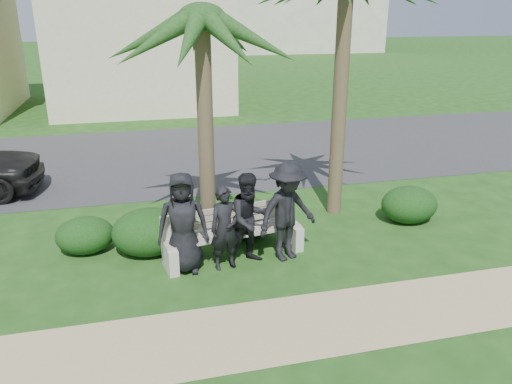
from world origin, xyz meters
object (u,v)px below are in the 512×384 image
man_d (287,212)px  man_c (250,219)px  man_a (183,223)px  man_b (225,228)px  park_bench (234,237)px  palm_left (202,20)px

man_d → man_c: bearing=161.1°
man_a → man_c: man_a is taller
man_b → man_d: size_ratio=0.82×
man_a → man_b: size_ratio=1.18×
man_a → man_c: (1.20, -0.00, -0.05)m
man_b → man_a: bearing=164.8°
park_bench → man_d: (0.95, -0.29, 0.52)m
palm_left → man_d: bearing=-54.6°
park_bench → palm_left: 4.09m
man_c → man_d: bearing=-16.3°
man_a → palm_left: (0.70, 1.70, 3.33)m
park_bench → palm_left: bearing=91.5°
park_bench → man_b: (-0.23, -0.37, 0.36)m
man_b → palm_left: size_ratio=0.30×
man_a → man_d: 1.91m
man_c → man_d: size_ratio=0.92×
man_b → man_c: size_ratio=0.90×
park_bench → palm_left: (-0.26, 1.41, 3.83)m
man_b → park_bench: bearing=50.1°
man_a → man_c: bearing=5.4°
park_bench → man_a: (-0.96, -0.29, 0.50)m
man_b → man_d: man_d is taller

